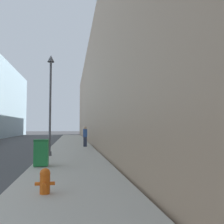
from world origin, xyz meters
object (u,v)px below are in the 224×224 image
object	(u,v)px
lamppost	(50,91)
pedestrian_on_sidewalk	(85,136)
fire_hydrant	(45,180)
trash_bin	(41,152)

from	to	relation	value
lamppost	pedestrian_on_sidewalk	bearing A→B (deg)	69.64
fire_hydrant	pedestrian_on_sidewalk	distance (m)	14.94
fire_hydrant	lamppost	size ratio (longest dim) A/B	0.11
fire_hydrant	lamppost	distance (m)	9.06
trash_bin	pedestrian_on_sidewalk	bearing A→B (deg)	76.85
fire_hydrant	pedestrian_on_sidewalk	world-z (taller)	pedestrian_on_sidewalk
fire_hydrant	pedestrian_on_sidewalk	xyz separation A→B (m)	(1.79, 14.82, 0.53)
fire_hydrant	trash_bin	distance (m)	4.57
trash_bin	lamppost	distance (m)	4.98
fire_hydrant	pedestrian_on_sidewalk	bearing A→B (deg)	83.11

